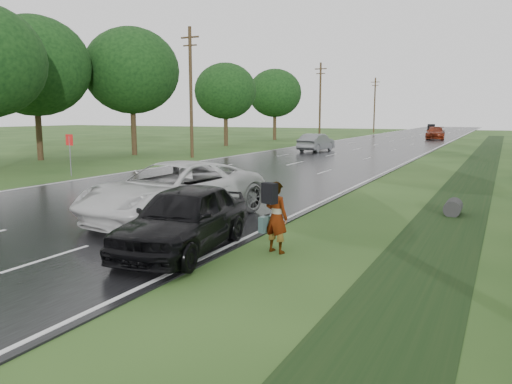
{
  "coord_description": "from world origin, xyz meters",
  "views": [
    {
      "loc": [
        12.97,
        -7.95,
        3.4
      ],
      "look_at": [
        6.96,
        4.04,
        1.3
      ],
      "focal_mm": 35.0,
      "sensor_mm": 36.0,
      "label": 1
    }
  ],
  "objects_px": {
    "pedestrian": "(275,216)",
    "white_pickup": "(174,191)",
    "silver_sedan": "(316,143)",
    "road_sign": "(70,146)",
    "dark_sedan": "(184,218)"
  },
  "relations": [
    {
      "from": "pedestrian",
      "to": "silver_sedan",
      "type": "distance_m",
      "value": 33.84
    },
    {
      "from": "white_pickup",
      "to": "silver_sedan",
      "type": "height_order",
      "value": "white_pickup"
    },
    {
      "from": "dark_sedan",
      "to": "silver_sedan",
      "type": "relative_size",
      "value": 0.99
    },
    {
      "from": "road_sign",
      "to": "silver_sedan",
      "type": "relative_size",
      "value": 0.47
    },
    {
      "from": "pedestrian",
      "to": "silver_sedan",
      "type": "relative_size",
      "value": 0.36
    },
    {
      "from": "dark_sedan",
      "to": "silver_sedan",
      "type": "height_order",
      "value": "dark_sedan"
    },
    {
      "from": "pedestrian",
      "to": "white_pickup",
      "type": "xyz_separation_m",
      "value": [
        -4.49,
        2.0,
        0.04
      ]
    },
    {
      "from": "white_pickup",
      "to": "silver_sedan",
      "type": "bearing_deg",
      "value": 110.32
    },
    {
      "from": "pedestrian",
      "to": "white_pickup",
      "type": "height_order",
      "value": "white_pickup"
    },
    {
      "from": "dark_sedan",
      "to": "white_pickup",
      "type": "bearing_deg",
      "value": 121.46
    },
    {
      "from": "pedestrian",
      "to": "dark_sedan",
      "type": "bearing_deg",
      "value": 41.73
    },
    {
      "from": "dark_sedan",
      "to": "pedestrian",
      "type": "bearing_deg",
      "value": 18.37
    },
    {
      "from": "road_sign",
      "to": "silver_sedan",
      "type": "distance_m",
      "value": 23.95
    },
    {
      "from": "silver_sedan",
      "to": "dark_sedan",
      "type": "bearing_deg",
      "value": 108.13
    },
    {
      "from": "dark_sedan",
      "to": "silver_sedan",
      "type": "xyz_separation_m",
      "value": [
        -8.5,
        33.17,
        -0.02
      ]
    }
  ]
}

